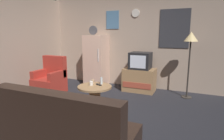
{
  "coord_description": "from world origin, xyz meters",
  "views": [
    {
      "loc": [
        1.75,
        -2.89,
        1.55
      ],
      "look_at": [
        0.08,
        0.9,
        0.75
      ],
      "focal_mm": 30.4,
      "sensor_mm": 36.0,
      "label": 1
    }
  ],
  "objects_px": {
    "standing_lamp": "(191,42)",
    "mug_ceramic_white": "(91,83)",
    "mug_ceramic_tan": "(93,82)",
    "remote_control": "(99,85)",
    "armchair": "(50,80)",
    "coffee_table": "(95,96)",
    "wine_glass": "(101,81)",
    "tv_stand": "(139,80)",
    "couch": "(66,134)",
    "crt_tv": "(140,61)",
    "fridge": "(96,60)"
  },
  "relations": [
    {
      "from": "mug_ceramic_tan",
      "to": "remote_control",
      "type": "height_order",
      "value": "mug_ceramic_tan"
    },
    {
      "from": "coffee_table",
      "to": "mug_ceramic_tan",
      "type": "height_order",
      "value": "mug_ceramic_tan"
    },
    {
      "from": "wine_glass",
      "to": "remote_control",
      "type": "distance_m",
      "value": 0.12
    },
    {
      "from": "wine_glass",
      "to": "coffee_table",
      "type": "bearing_deg",
      "value": -107.04
    },
    {
      "from": "wine_glass",
      "to": "couch",
      "type": "height_order",
      "value": "couch"
    },
    {
      "from": "fridge",
      "to": "mug_ceramic_tan",
      "type": "xyz_separation_m",
      "value": [
        0.68,
        -1.45,
        -0.25
      ]
    },
    {
      "from": "mug_ceramic_white",
      "to": "couch",
      "type": "distance_m",
      "value": 1.76
    },
    {
      "from": "standing_lamp",
      "to": "remote_control",
      "type": "bearing_deg",
      "value": -142.33
    },
    {
      "from": "remote_control",
      "to": "armchair",
      "type": "relative_size",
      "value": 0.16
    },
    {
      "from": "mug_ceramic_white",
      "to": "remote_control",
      "type": "height_order",
      "value": "mug_ceramic_white"
    },
    {
      "from": "crt_tv",
      "to": "wine_glass",
      "type": "relative_size",
      "value": 3.6
    },
    {
      "from": "fridge",
      "to": "remote_control",
      "type": "xyz_separation_m",
      "value": [
        0.86,
        -1.5,
        -0.28
      ]
    },
    {
      "from": "fridge",
      "to": "tv_stand",
      "type": "bearing_deg",
      "value": -4.24
    },
    {
      "from": "standing_lamp",
      "to": "remote_control",
      "type": "xyz_separation_m",
      "value": [
        -1.73,
        -1.34,
        -0.89
      ]
    },
    {
      "from": "mug_ceramic_white",
      "to": "remote_control",
      "type": "relative_size",
      "value": 0.6
    },
    {
      "from": "crt_tv",
      "to": "standing_lamp",
      "type": "height_order",
      "value": "standing_lamp"
    },
    {
      "from": "crt_tv",
      "to": "mug_ceramic_tan",
      "type": "height_order",
      "value": "crt_tv"
    },
    {
      "from": "tv_stand",
      "to": "armchair",
      "type": "height_order",
      "value": "armchair"
    },
    {
      "from": "mug_ceramic_white",
      "to": "tv_stand",
      "type": "bearing_deg",
      "value": 66.22
    },
    {
      "from": "couch",
      "to": "standing_lamp",
      "type": "bearing_deg",
      "value": 67.19
    },
    {
      "from": "standing_lamp",
      "to": "mug_ceramic_white",
      "type": "distance_m",
      "value": 2.49
    },
    {
      "from": "standing_lamp",
      "to": "wine_glass",
      "type": "bearing_deg",
      "value": -144.32
    },
    {
      "from": "armchair",
      "to": "mug_ceramic_white",
      "type": "bearing_deg",
      "value": -14.96
    },
    {
      "from": "mug_ceramic_white",
      "to": "armchair",
      "type": "xyz_separation_m",
      "value": [
        -1.47,
        0.39,
        -0.17
      ]
    },
    {
      "from": "mug_ceramic_white",
      "to": "mug_ceramic_tan",
      "type": "height_order",
      "value": "same"
    },
    {
      "from": "coffee_table",
      "to": "standing_lamp",
      "type": "bearing_deg",
      "value": 38.83
    },
    {
      "from": "mug_ceramic_white",
      "to": "armchair",
      "type": "bearing_deg",
      "value": 165.04
    },
    {
      "from": "remote_control",
      "to": "armchair",
      "type": "height_order",
      "value": "armchair"
    },
    {
      "from": "fridge",
      "to": "mug_ceramic_white",
      "type": "xyz_separation_m",
      "value": [
        0.72,
        -1.58,
        -0.25
      ]
    },
    {
      "from": "fridge",
      "to": "wine_glass",
      "type": "xyz_separation_m",
      "value": [
        0.88,
        -1.4,
        -0.22
      ]
    },
    {
      "from": "fridge",
      "to": "armchair",
      "type": "relative_size",
      "value": 1.84
    },
    {
      "from": "coffee_table",
      "to": "remote_control",
      "type": "xyz_separation_m",
      "value": [
        0.05,
        0.09,
        0.24
      ]
    },
    {
      "from": "wine_glass",
      "to": "fridge",
      "type": "bearing_deg",
      "value": 122.09
    },
    {
      "from": "coffee_table",
      "to": "couch",
      "type": "xyz_separation_m",
      "value": [
        0.49,
        -1.63,
        0.08
      ]
    },
    {
      "from": "mug_ceramic_tan",
      "to": "standing_lamp",
      "type": "bearing_deg",
      "value": 33.8
    },
    {
      "from": "crt_tv",
      "to": "armchair",
      "type": "xyz_separation_m",
      "value": [
        -2.14,
        -1.08,
        -0.5
      ]
    },
    {
      "from": "standing_lamp",
      "to": "mug_ceramic_white",
      "type": "height_order",
      "value": "standing_lamp"
    },
    {
      "from": "mug_ceramic_white",
      "to": "couch",
      "type": "xyz_separation_m",
      "value": [
        0.59,
        -1.65,
        -0.19
      ]
    },
    {
      "from": "wine_glass",
      "to": "mug_ceramic_white",
      "type": "distance_m",
      "value": 0.24
    },
    {
      "from": "wine_glass",
      "to": "standing_lamp",
      "type": "bearing_deg",
      "value": 35.68
    },
    {
      "from": "coffee_table",
      "to": "remote_control",
      "type": "distance_m",
      "value": 0.26
    },
    {
      "from": "armchair",
      "to": "standing_lamp",
      "type": "bearing_deg",
      "value": 16.88
    },
    {
      "from": "remote_control",
      "to": "armchair",
      "type": "bearing_deg",
      "value": -165.4
    },
    {
      "from": "standing_lamp",
      "to": "mug_ceramic_tan",
      "type": "relative_size",
      "value": 17.67
    },
    {
      "from": "tv_stand",
      "to": "mug_ceramic_tan",
      "type": "bearing_deg",
      "value": -117.04
    },
    {
      "from": "mug_ceramic_tan",
      "to": "couch",
      "type": "relative_size",
      "value": 0.05
    },
    {
      "from": "coffee_table",
      "to": "fridge",
      "type": "bearing_deg",
      "value": 117.08
    },
    {
      "from": "coffee_table",
      "to": "remote_control",
      "type": "relative_size",
      "value": 4.8
    },
    {
      "from": "fridge",
      "to": "remote_control",
      "type": "distance_m",
      "value": 1.76
    },
    {
      "from": "fridge",
      "to": "armchair",
      "type": "bearing_deg",
      "value": -122.45
    }
  ]
}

